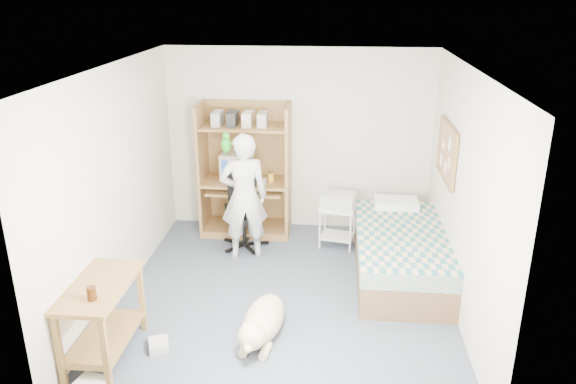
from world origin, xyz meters
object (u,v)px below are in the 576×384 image
at_px(side_desk, 102,310).
at_px(dog, 262,321).
at_px(computer_hutch, 246,175).
at_px(bed, 400,253).
at_px(office_chair, 244,221).
at_px(person, 244,197).
at_px(printer_cart, 338,220).

xyz_separation_m(side_desk, dog, (1.40, 0.41, -0.31)).
bearing_deg(computer_hutch, bed, -29.29).
xyz_separation_m(computer_hutch, office_chair, (0.04, -0.48, -0.48)).
height_order(office_chair, person, person).
height_order(office_chair, dog, office_chair).
distance_m(dog, printer_cart, 2.26).
bearing_deg(side_desk, dog, 16.35).
height_order(dog, printer_cart, printer_cart).
bearing_deg(office_chair, dog, -89.74).
bearing_deg(printer_cart, side_desk, -117.91).
bearing_deg(side_desk, bed, 32.50).
distance_m(side_desk, person, 2.38).
height_order(computer_hutch, dog, computer_hutch).
bearing_deg(bed, printer_cart, 135.18).
height_order(computer_hutch, printer_cart, computer_hutch).
bearing_deg(bed, dog, -135.91).
bearing_deg(side_desk, printer_cart, 50.47).
distance_m(bed, person, 2.00).
xyz_separation_m(computer_hutch, side_desk, (-0.85, -2.94, -0.33)).
distance_m(side_desk, printer_cart, 3.31).
xyz_separation_m(computer_hutch, person, (0.10, -0.78, -0.02)).
xyz_separation_m(office_chair, printer_cart, (1.22, 0.09, 0.02)).
bearing_deg(office_chair, side_desk, -123.58).
relative_size(computer_hutch, side_desk, 1.80).
bearing_deg(person, bed, 155.93).
relative_size(bed, printer_cart, 3.68).
height_order(side_desk, office_chair, office_chair).
distance_m(computer_hutch, printer_cart, 1.39).
bearing_deg(office_chair, computer_hutch, 80.60).
xyz_separation_m(bed, dog, (-1.45, -1.41, -0.10)).
bearing_deg(side_desk, office_chair, 70.20).
xyz_separation_m(office_chair, dog, (0.51, -2.05, -0.16)).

